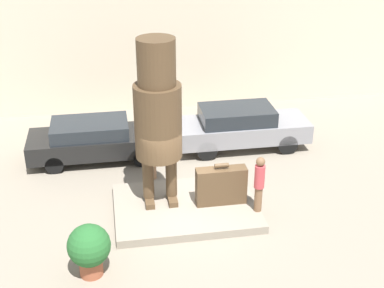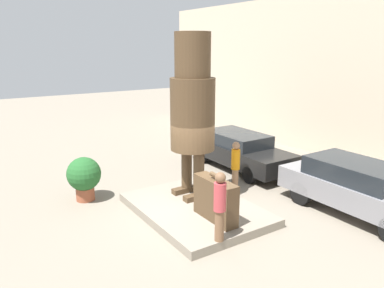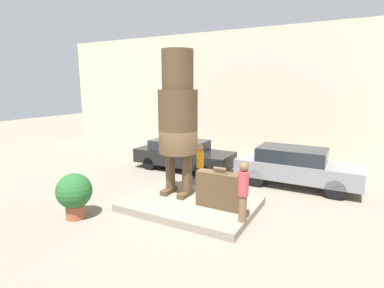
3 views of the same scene
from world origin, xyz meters
TOP-DOWN VIEW (x-y plane):
  - ground_plane at (0.00, 0.00)m, footprint 60.00×60.00m
  - pedestal at (0.00, 0.00)m, footprint 4.16×3.00m
  - building_backdrop at (0.00, 8.32)m, footprint 28.00×0.60m
  - statue_figure at (-0.70, 0.35)m, footprint 1.32×1.32m
  - giant_suitcase at (1.03, -0.06)m, footprint 1.47×0.41m
  - tourist at (1.99, -0.65)m, footprint 0.29×0.29m
  - parked_car_black at (-2.54, 3.77)m, footprint 4.69×1.77m
  - parked_car_grey at (2.62, 3.84)m, footprint 4.68×1.73m
  - planter_pot at (-2.73, -2.38)m, footprint 1.06×1.06m
  - worker_hivis at (-0.74, 2.09)m, footprint 0.29×0.29m

SIDE VIEW (x-z plane):
  - ground_plane at x=0.00m, z-range 0.00..0.00m
  - pedestal at x=0.00m, z-range 0.00..0.24m
  - parked_car_black at x=-2.54m, z-range 0.05..1.47m
  - planter_pot at x=-2.73m, z-range 0.10..1.50m
  - giant_suitcase at x=1.03m, z-range 0.16..1.46m
  - parked_car_grey at x=2.62m, z-range 0.06..1.62m
  - worker_hivis at x=-0.74m, z-range 0.08..1.78m
  - tourist at x=1.99m, z-range 0.32..2.04m
  - statue_figure at x=-0.70m, z-range 0.66..5.54m
  - building_backdrop at x=0.00m, z-range 0.00..6.97m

